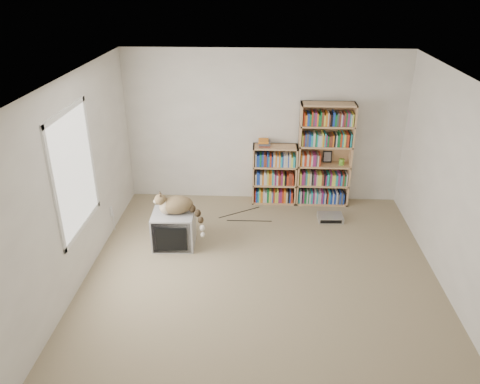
{
  "coord_description": "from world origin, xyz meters",
  "views": [
    {
      "loc": [
        -0.01,
        -4.79,
        3.57
      ],
      "look_at": [
        -0.31,
        1.0,
        0.8
      ],
      "focal_mm": 35.0,
      "sensor_mm": 36.0,
      "label": 1
    }
  ],
  "objects_px": {
    "bookcase_tall": "(324,157)",
    "bookcase_short": "(274,176)",
    "cat": "(180,208)",
    "crt_tv": "(174,229)",
    "dvd_player": "(330,218)"
  },
  "relations": [
    {
      "from": "cat",
      "to": "bookcase_short",
      "type": "distance_m",
      "value": 1.99
    },
    {
      "from": "cat",
      "to": "bookcase_tall",
      "type": "height_order",
      "value": "bookcase_tall"
    },
    {
      "from": "crt_tv",
      "to": "bookcase_short",
      "type": "distance_m",
      "value": 2.06
    },
    {
      "from": "cat",
      "to": "bookcase_tall",
      "type": "bearing_deg",
      "value": 20.93
    },
    {
      "from": "crt_tv",
      "to": "dvd_player",
      "type": "relative_size",
      "value": 1.56
    },
    {
      "from": "cat",
      "to": "bookcase_tall",
      "type": "distance_m",
      "value": 2.6
    },
    {
      "from": "crt_tv",
      "to": "bookcase_tall",
      "type": "bearing_deg",
      "value": 30.33
    },
    {
      "from": "bookcase_tall",
      "to": "dvd_player",
      "type": "distance_m",
      "value": 1.0
    },
    {
      "from": "cat",
      "to": "bookcase_short",
      "type": "height_order",
      "value": "bookcase_short"
    },
    {
      "from": "bookcase_tall",
      "to": "bookcase_short",
      "type": "xyz_separation_m",
      "value": [
        -0.8,
        -0.0,
        -0.35
      ]
    },
    {
      "from": "dvd_player",
      "to": "crt_tv",
      "type": "bearing_deg",
      "value": -162.43
    },
    {
      "from": "bookcase_short",
      "to": "dvd_player",
      "type": "height_order",
      "value": "bookcase_short"
    },
    {
      "from": "bookcase_tall",
      "to": "dvd_player",
      "type": "height_order",
      "value": "bookcase_tall"
    },
    {
      "from": "crt_tv",
      "to": "dvd_player",
      "type": "bearing_deg",
      "value": 16.75
    },
    {
      "from": "crt_tv",
      "to": "bookcase_tall",
      "type": "relative_size",
      "value": 0.35
    }
  ]
}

